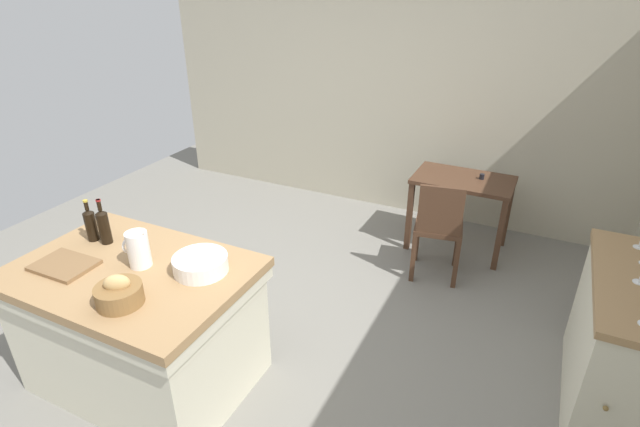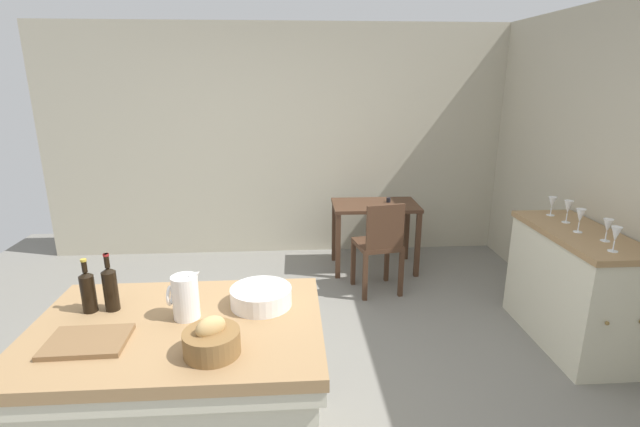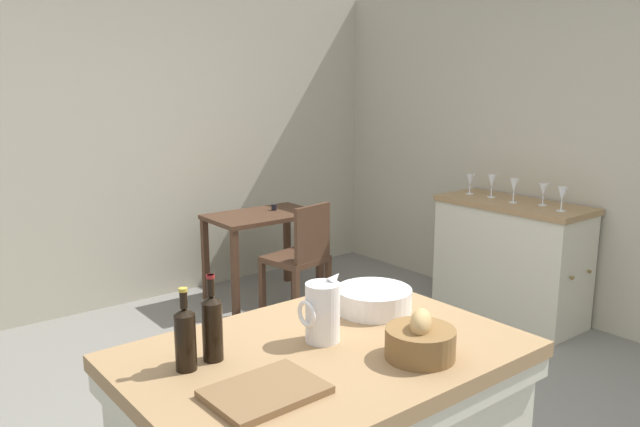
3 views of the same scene
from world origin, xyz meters
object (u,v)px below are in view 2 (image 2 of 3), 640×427
Objects in this scene: wooden_chair at (380,244)px; wine_glass_far_left at (616,235)px; wine_glass_middle at (580,216)px; wicker_hamper at (14,423)px; bread_basket at (212,340)px; cutting_board at (87,342)px; wine_glass_left at (608,226)px; wine_bottle_dark at (110,287)px; pitcher at (185,297)px; wine_glass_right at (568,208)px; writing_desk at (375,214)px; side_cabinet at (572,287)px; wine_glass_far_right at (552,203)px; wine_bottle_amber at (88,290)px; wash_bowl at (261,297)px; island_table at (184,393)px.

wooden_chair is 5.40× the size of wine_glass_far_left.
wine_glass_middle is 0.54× the size of wicker_hamper.
bread_basket reaches higher than cutting_board.
wine_bottle_dark is at bearing -167.45° from wine_glass_left.
wine_glass_right is (2.71, 1.24, 0.06)m from pitcher.
writing_desk is at bearing 126.33° from wine_glass_left.
side_cabinet is 6.55× the size of wine_glass_right.
wine_glass_right is 0.20m from wine_glass_far_right.
wine_glass_middle is 3.90m from wicker_hamper.
wine_glass_middle is (0.01, 0.40, 0.01)m from wine_glass_far_left.
wine_bottle_amber is 3.20m from wine_glass_far_left.
wine_glass_far_right reaches higher than wash_bowl.
pitcher is 0.38m from bread_basket.
cutting_board is 2.06× the size of wine_glass_far_left.
wine_glass_far_left is (2.65, 0.61, 0.05)m from pitcher.
writing_desk reaches higher than wicker_hamper.
wine_glass_left is 0.21m from wine_glass_middle.
wine_glass_far_right reaches higher than wooden_chair.
wine_glass_far_right reaches higher than cutting_board.
bread_basket is (0.21, -0.27, 0.46)m from island_table.
wooden_chair is 2.78× the size of wicker_hamper.
writing_desk is at bearing 138.02° from wine_glass_far_right.
wine_glass_left reaches higher than side_cabinet.
wine_bottle_amber is at bearing 148.02° from bread_basket.
wine_glass_far_left is at bearing -46.54° from wooden_chair.
wine_glass_far_right reaches higher than island_table.
wooden_chair is 5.81× the size of wine_glass_far_right.
side_cabinet is at bearing 21.84° from cutting_board.
bread_basket reaches higher than side_cabinet.
bread_basket is at bearing -156.06° from wine_glass_left.
wine_glass_middle is 1.14× the size of wine_glass_far_right.
wine_glass_right reaches higher than wine_glass_far_right.
wine_bottle_dark is at bearing -163.52° from side_cabinet.
cutting_board is (-0.36, -0.16, 0.41)m from island_table.
wine_glass_far_left is at bearing 12.96° from pitcher.
wash_bowl is at bearing 22.95° from cutting_board.
wine_glass_right is at bearing -28.25° from wooden_chair.
pitcher is (0.04, 0.06, 0.51)m from island_table.
pitcher is 2.72m from wine_glass_far_left.
wine_glass_middle reaches higher than wine_glass_far_right.
wash_bowl is (0.40, 0.17, 0.45)m from island_table.
wine_glass_far_left is (3.16, 0.51, 0.05)m from wine_bottle_amber.
bread_basket is 1.51m from wicker_hamper.
wine_glass_middle reaches higher than wash_bowl.
wine_bottle_amber reaches higher than writing_desk.
wine_glass_left reaches higher than island_table.
wine_glass_far_left is 1.08× the size of wine_glass_far_right.
cutting_board is at bearing -164.86° from wine_glass_far_left.
wicker_hamper is (-0.64, 0.36, -0.71)m from cutting_board.
bread_basket is at bearing -151.76° from side_cabinet.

